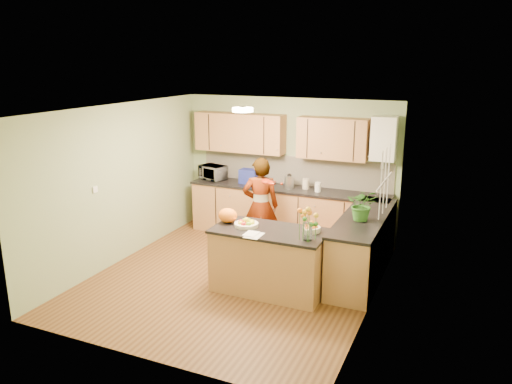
% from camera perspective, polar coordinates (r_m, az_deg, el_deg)
% --- Properties ---
extents(floor, '(4.50, 4.50, 0.00)m').
position_cam_1_polar(floor, '(7.54, -2.38, -9.80)').
color(floor, '#502F17').
rests_on(floor, ground).
extents(ceiling, '(4.00, 4.50, 0.02)m').
position_cam_1_polar(ceiling, '(6.87, -2.61, 9.48)').
color(ceiling, silver).
rests_on(ceiling, wall_back).
extents(wall_back, '(4.00, 0.02, 2.50)m').
position_cam_1_polar(wall_back, '(9.12, 3.75, 2.88)').
color(wall_back, '#90A777').
rests_on(wall_back, floor).
extents(wall_front, '(4.00, 0.02, 2.50)m').
position_cam_1_polar(wall_front, '(5.28, -13.35, -6.62)').
color(wall_front, '#90A777').
rests_on(wall_front, floor).
extents(wall_left, '(0.02, 4.50, 2.50)m').
position_cam_1_polar(wall_left, '(8.16, -15.21, 0.93)').
color(wall_left, '#90A777').
rests_on(wall_left, floor).
extents(wall_right, '(0.02, 4.50, 2.50)m').
position_cam_1_polar(wall_right, '(6.51, 13.55, -2.50)').
color(wall_right, '#90A777').
rests_on(wall_right, floor).
extents(back_counter, '(3.64, 0.62, 0.94)m').
position_cam_1_polar(back_counter, '(9.01, 3.61, -2.40)').
color(back_counter, '#A56E42').
rests_on(back_counter, floor).
extents(right_counter, '(0.62, 2.24, 0.94)m').
position_cam_1_polar(right_counter, '(7.60, 12.14, -6.07)').
color(right_counter, '#A56E42').
rests_on(right_counter, floor).
extents(splashback, '(3.60, 0.02, 0.52)m').
position_cam_1_polar(splashback, '(9.08, 4.31, 2.50)').
color(splashback, beige).
rests_on(splashback, back_counter).
extents(upper_cabinets, '(3.20, 0.34, 0.70)m').
position_cam_1_polar(upper_cabinets, '(8.91, 2.37, 6.54)').
color(upper_cabinets, '#A56E42').
rests_on(upper_cabinets, wall_back).
extents(boiler, '(0.40, 0.30, 0.86)m').
position_cam_1_polar(boiler, '(8.43, 14.43, 5.91)').
color(boiler, white).
rests_on(boiler, wall_back).
extents(window_right, '(0.01, 1.30, 1.05)m').
position_cam_1_polar(window_right, '(7.00, 14.54, 1.22)').
color(window_right, white).
rests_on(window_right, wall_right).
extents(light_switch, '(0.02, 0.09, 0.09)m').
position_cam_1_polar(light_switch, '(7.70, -17.91, 0.27)').
color(light_switch, white).
rests_on(light_switch, wall_left).
extents(ceiling_lamp, '(0.30, 0.30, 0.07)m').
position_cam_1_polar(ceiling_lamp, '(7.15, -1.53, 9.39)').
color(ceiling_lamp, '#FFEABF').
rests_on(ceiling_lamp, ceiling).
extents(peninsula_island, '(1.57, 0.80, 0.90)m').
position_cam_1_polar(peninsula_island, '(7.00, 1.53, -7.78)').
color(peninsula_island, '#A56E42').
rests_on(peninsula_island, floor).
extents(fruit_dish, '(0.34, 0.34, 0.12)m').
position_cam_1_polar(fruit_dish, '(6.95, -1.11, -3.56)').
color(fruit_dish, beige).
rests_on(fruit_dish, peninsula_island).
extents(orange_bowl, '(0.24, 0.24, 0.14)m').
position_cam_1_polar(orange_bowl, '(6.78, 6.37, -4.05)').
color(orange_bowl, beige).
rests_on(orange_bowl, peninsula_island).
extents(flower_vase, '(0.28, 0.28, 0.51)m').
position_cam_1_polar(flower_vase, '(6.37, 5.97, -2.62)').
color(flower_vase, silver).
rests_on(flower_vase, peninsula_island).
extents(orange_bag, '(0.28, 0.24, 0.21)m').
position_cam_1_polar(orange_bag, '(7.11, -3.25, -2.69)').
color(orange_bag, orange).
rests_on(orange_bag, peninsula_island).
extents(papers, '(0.20, 0.28, 0.01)m').
position_cam_1_polar(papers, '(6.61, -0.23, -4.95)').
color(papers, white).
rests_on(papers, peninsula_island).
extents(violinist, '(0.70, 0.59, 1.63)m').
position_cam_1_polar(violinist, '(8.20, 0.52, -1.62)').
color(violinist, tan).
rests_on(violinist, floor).
extents(violin, '(0.60, 0.52, 0.15)m').
position_cam_1_polar(violin, '(7.80, 1.25, 1.23)').
color(violin, '#530E05').
rests_on(violin, violinist).
extents(microwave, '(0.56, 0.45, 0.27)m').
position_cam_1_polar(microwave, '(9.49, -4.96, 2.25)').
color(microwave, white).
rests_on(microwave, back_counter).
extents(blue_box, '(0.32, 0.24, 0.26)m').
position_cam_1_polar(blue_box, '(9.16, -0.81, 1.81)').
color(blue_box, navy).
rests_on(blue_box, back_counter).
extents(kettle, '(0.16, 0.16, 0.31)m').
position_cam_1_polar(kettle, '(8.82, 3.82, 1.23)').
color(kettle, silver).
rests_on(kettle, back_counter).
extents(jar_cream, '(0.12, 0.12, 0.18)m').
position_cam_1_polar(jar_cream, '(8.81, 5.71, 0.93)').
color(jar_cream, beige).
rests_on(jar_cream, back_counter).
extents(jar_white, '(0.14, 0.14, 0.16)m').
position_cam_1_polar(jar_white, '(8.64, 7.09, 0.56)').
color(jar_white, white).
rests_on(jar_white, back_counter).
extents(potted_plant, '(0.48, 0.43, 0.47)m').
position_cam_1_polar(potted_plant, '(7.17, 12.08, -1.42)').
color(potted_plant, '#306B23').
rests_on(potted_plant, right_counter).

